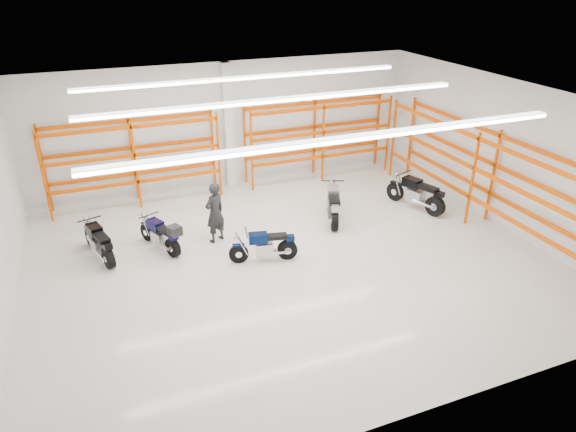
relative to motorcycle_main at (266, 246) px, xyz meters
name	(u,v)px	position (x,y,z in m)	size (l,w,h in m)	color
ground	(289,259)	(0.60, -0.19, -0.44)	(14.00, 14.00, 0.00)	beige
room_shell	(289,147)	(0.60, -0.17, 2.84)	(14.02, 12.02, 4.51)	white
motorcycle_main	(266,246)	(0.00, 0.00, 0.00)	(1.90, 0.76, 0.94)	black
motorcycle_back_a	(99,243)	(-4.29, 1.83, 0.04)	(0.84, 2.03, 1.02)	black
motorcycle_back_b	(162,235)	(-2.59, 1.63, 0.05)	(1.04, 1.89, 1.02)	black
motorcycle_back_c	(333,205)	(2.85, 1.62, 0.08)	(1.10, 2.17, 1.12)	black
motorcycle_back_d	(418,194)	(5.85, 1.32, 0.09)	(1.03, 2.22, 1.13)	black
standing_man	(215,213)	(-1.01, 1.63, 0.49)	(0.68, 0.44, 1.85)	black
structural_column	(229,127)	(0.60, 5.63, 1.81)	(0.32, 0.32, 4.50)	white
pallet_racking_back_left	(133,154)	(-2.80, 5.29, 1.34)	(5.67, 0.87, 3.00)	#E84200
pallet_racking_back_right	(319,132)	(4.00, 5.29, 1.34)	(5.67, 0.87, 3.00)	#E84200
pallet_racking_side	(484,169)	(7.08, -0.19, 1.37)	(0.87, 9.07, 3.00)	#E84200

